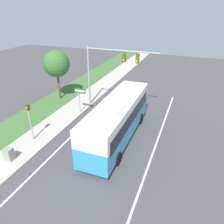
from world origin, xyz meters
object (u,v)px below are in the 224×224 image
pedestrian_signal (29,117)px  street_sign (80,96)px  bus (118,118)px  utility_cabinet (9,154)px  signal_gantry (108,65)px

pedestrian_signal → street_sign: bearing=77.6°
bus → street_sign: (-5.25, 3.08, 0.03)m
pedestrian_signal → street_sign: 6.15m
utility_cabinet → bus: bearing=42.4°
signal_gantry → utility_cabinet: signal_gantry is taller
bus → utility_cabinet: 8.71m
bus → signal_gantry: 6.81m
bus → signal_gantry: size_ratio=1.39×
bus → pedestrian_signal: 7.19m
pedestrian_signal → street_sign: size_ratio=1.16×
signal_gantry → street_sign: 4.27m
bus → pedestrian_signal: (-6.57, -2.92, 0.23)m
street_sign → bus: bearing=-30.4°
bus → signal_gantry: signal_gantry is taller
signal_gantry → pedestrian_signal: bearing=-113.0°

